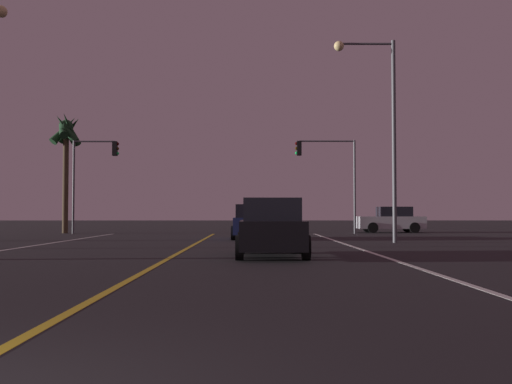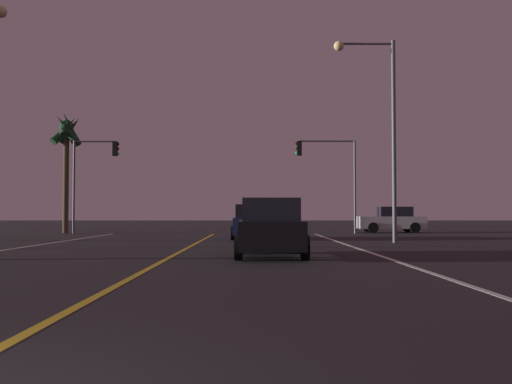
{
  "view_description": "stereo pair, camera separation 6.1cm",
  "coord_description": "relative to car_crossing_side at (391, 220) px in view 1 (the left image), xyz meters",
  "views": [
    {
      "loc": [
        2.33,
        -3.37,
        1.27
      ],
      "look_at": [
        2.55,
        26.71,
        2.37
      ],
      "focal_mm": 41.03,
      "sensor_mm": 36.0,
      "label": 1
    },
    {
      "loc": [
        2.39,
        -3.37,
        1.27
      ],
      "look_at": [
        2.55,
        26.71,
        2.37
      ],
      "focal_mm": 41.03,
      "sensor_mm": 36.0,
      "label": 2
    }
  ],
  "objects": [
    {
      "name": "car_ahead_far",
      "position": [
        -9.19,
        -9.66,
        0.0
      ],
      "size": [
        2.02,
        4.3,
        1.7
      ],
      "rotation": [
        0.0,
        0.0,
        1.57
      ],
      "color": "black",
      "rests_on": "ground"
    },
    {
      "name": "traffic_light_near_right",
      "position": [
        -4.53,
        -2.09,
        3.53
      ],
      "size": [
        3.8,
        0.36,
        5.84
      ],
      "rotation": [
        0.0,
        0.0,
        3.14
      ],
      "color": "#4C4C51",
      "rests_on": "ground"
    },
    {
      "name": "lane_edge_right",
      "position": [
        -5.36,
        -21.87,
        -0.82
      ],
      "size": [
        0.16,
        38.57,
        0.01
      ],
      "primitive_type": "cube",
      "color": "silver",
      "rests_on": "ground"
    },
    {
      "name": "traffic_light_near_left",
      "position": [
        -19.04,
        -2.09,
        3.46
      ],
      "size": [
        2.89,
        0.36,
        5.81
      ],
      "color": "#4C4C51",
      "rests_on": "ground"
    },
    {
      "name": "car_lead_same_lane",
      "position": [
        -8.66,
        -21.42,
        0.0
      ],
      "size": [
        2.02,
        4.3,
        1.7
      ],
      "rotation": [
        0.0,
        0.0,
        1.57
      ],
      "color": "black",
      "rests_on": "ground"
    },
    {
      "name": "street_lamp_right_far",
      "position": [
        -3.65,
        -13.43,
        4.72
      ],
      "size": [
        2.67,
        0.44,
        8.79
      ],
      "rotation": [
        0.0,
        0.0,
        3.14
      ],
      "color": "#4C4C51",
      "rests_on": "ground"
    },
    {
      "name": "car_crossing_side",
      "position": [
        0.0,
        0.0,
        0.0
      ],
      "size": [
        4.3,
        2.02,
        1.7
      ],
      "rotation": [
        0.0,
        0.0,
        3.14
      ],
      "color": "black",
      "rests_on": "ground"
    },
    {
      "name": "palm_tree_left_far",
      "position": [
        -21.08,
        -1.29,
        5.26
      ],
      "size": [
        2.21,
        2.17,
        7.72
      ],
      "color": "#473826",
      "rests_on": "ground"
    },
    {
      "name": "lane_center_divider",
      "position": [
        -11.56,
        -21.87,
        -0.82
      ],
      "size": [
        0.16,
        38.57,
        0.01
      ],
      "primitive_type": "cube",
      "color": "gold",
      "rests_on": "ground"
    }
  ]
}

